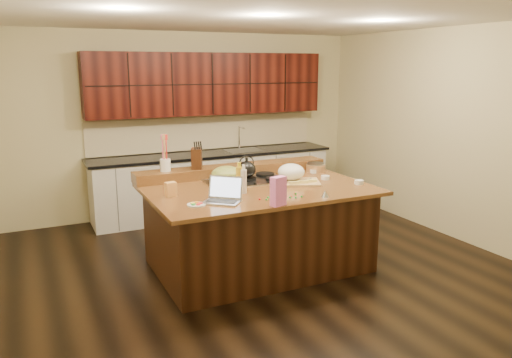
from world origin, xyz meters
name	(u,v)px	position (x,y,z in m)	size (l,w,h in m)	color
room	(258,148)	(0.00, 0.00, 1.35)	(5.52, 5.02, 2.72)	black
island	(258,227)	(0.00, 0.00, 0.46)	(2.40, 1.60, 0.92)	black
back_ledge	(233,170)	(0.00, 0.70, 0.98)	(2.40, 0.30, 0.12)	black
cooktop	(247,180)	(0.00, 0.30, 0.94)	(0.92, 0.52, 0.05)	gray
back_counter	(212,149)	(0.30, 2.23, 0.98)	(3.70, 0.66, 2.40)	silver
kettle	(247,169)	(0.00, 0.30, 1.06)	(0.21, 0.21, 0.19)	black
green_bowl	(226,174)	(-0.30, 0.17, 1.06)	(0.33, 0.33, 0.18)	olive
laptop	(224,195)	(-0.56, -0.38, 0.98)	(0.44, 0.43, 0.24)	#B7B7BC
oil_bottle	(239,180)	(-0.28, -0.13, 1.06)	(0.07, 0.07, 0.27)	gold
vinegar_bottle	(244,181)	(-0.25, -0.17, 1.04)	(0.06, 0.06, 0.25)	silver
wooden_tray	(292,174)	(0.45, 0.04, 1.01)	(0.63, 0.56, 0.21)	tan
ramekin_a	(359,182)	(1.08, -0.36, 0.94)	(0.10, 0.10, 0.04)	white
ramekin_b	(325,178)	(0.87, 0.00, 0.94)	(0.10, 0.10, 0.04)	white
ramekin_c	(314,171)	(0.95, 0.37, 0.94)	(0.10, 0.10, 0.04)	white
strainer_bowl	(316,168)	(1.01, 0.43, 0.97)	(0.24, 0.24, 0.09)	#996B3F
kitchen_timer	(325,194)	(0.42, -0.67, 0.96)	(0.08, 0.08, 0.07)	silver
pink_bag	(278,191)	(-0.14, -0.74, 1.06)	(0.15, 0.08, 0.28)	#EF70C9
candy_plate	(197,205)	(-0.84, -0.40, 0.93)	(0.18, 0.18, 0.01)	white
package_box	(171,189)	(-0.97, 0.02, 0.99)	(0.11, 0.07, 0.15)	#E7A051
utensil_crock	(165,165)	(-0.83, 0.70, 1.11)	(0.12, 0.12, 0.14)	white
knife_block	(197,158)	(-0.46, 0.70, 1.16)	(0.12, 0.19, 0.24)	black
gumdrop_0	(273,200)	(-0.12, -0.59, 0.93)	(0.02, 0.02, 0.02)	red
gumdrop_1	(268,197)	(-0.11, -0.47, 0.93)	(0.02, 0.02, 0.02)	#198C26
gumdrop_2	(273,196)	(-0.05, -0.45, 0.93)	(0.02, 0.02, 0.02)	red
gumdrop_3	(266,200)	(-0.16, -0.53, 0.93)	(0.02, 0.02, 0.02)	#198C26
gumdrop_4	(295,193)	(0.22, -0.44, 0.93)	(0.02, 0.02, 0.02)	red
gumdrop_5	(296,197)	(0.13, -0.59, 0.93)	(0.02, 0.02, 0.02)	#198C26
gumdrop_6	(286,197)	(0.06, -0.52, 0.93)	(0.02, 0.02, 0.02)	red
gumdrop_7	(290,197)	(0.09, -0.56, 0.93)	(0.02, 0.02, 0.02)	#198C26
gumdrop_8	(276,201)	(-0.10, -0.62, 0.93)	(0.02, 0.02, 0.02)	red
gumdrop_9	(296,194)	(0.21, -0.46, 0.93)	(0.02, 0.02, 0.02)	#198C26
gumdrop_10	(260,199)	(-0.22, -0.49, 0.93)	(0.02, 0.02, 0.02)	red
gumdrop_11	(302,197)	(0.21, -0.59, 0.93)	(0.02, 0.02, 0.02)	#198C26
gumdrop_12	(291,196)	(0.11, -0.54, 0.93)	(0.02, 0.02, 0.02)	red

